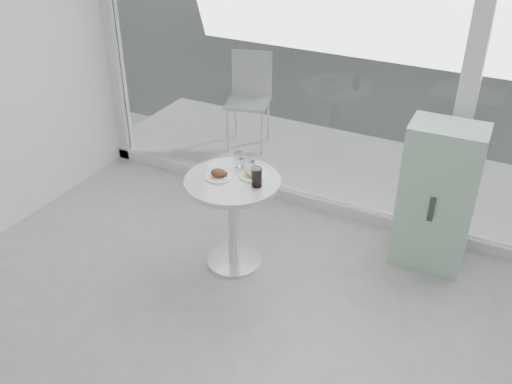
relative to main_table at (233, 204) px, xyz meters
The scene contains 10 objects.
storefront 1.70m from the main_table, 62.44° to the left, with size 5.00×0.14×3.00m.
main_table is the anchor object (origin of this frame).
patio_deck 2.03m from the main_table, 75.26° to the left, with size 5.60×1.60×0.05m, color beige.
mint_cabinet 1.55m from the main_table, 28.54° to the left, with size 0.56×0.39×1.19m.
patio_chair 2.12m from the main_table, 114.27° to the left, with size 0.54×0.54×1.01m.
plate_fritter 0.27m from the main_table, 167.41° to the right, with size 0.21×0.21×0.07m.
plate_donut 0.29m from the main_table, 43.24° to the left, with size 0.21×0.21×0.05m.
water_tumbler_a 0.35m from the main_table, 104.66° to the left, with size 0.07×0.07×0.12m.
water_tumbler_b 0.34m from the main_table, 78.41° to the left, with size 0.08×0.08×0.13m.
cola_glass 0.36m from the main_table, ahead, with size 0.08×0.08×0.15m.
Camera 1 is at (1.33, -1.27, 2.86)m, focal length 40.00 mm.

